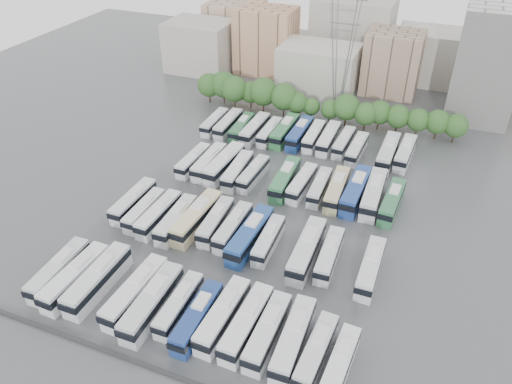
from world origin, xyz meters
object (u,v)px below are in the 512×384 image
at_px(bus_r1_s0, 133,201).
at_px(bus_r3_s0, 215,122).
at_px(bus_r2_s2, 209,162).
at_px(bus_r3_s2, 242,127).
at_px(bus_r0_s13, 339,365).
at_px(bus_r2_s12, 373,194).
at_px(electricity_pylon, 344,34).
at_px(bus_r0_s6, 179,305).
at_px(bus_r0_s8, 223,315).
at_px(bus_r0_s9, 247,323).
at_px(bus_r3_s10, 357,149).
at_px(bus_r3_s7, 314,136).
at_px(bus_r1_s8, 268,240).
at_px(bus_r3_s4, 270,132).
at_px(bus_r1_s10, 307,250).
at_px(bus_r2_s5, 253,173).
at_px(bus_r0_s12, 316,352).
at_px(bus_r1_s13, 370,268).
at_px(bus_r1_s7, 250,235).
at_px(bus_r2_s4, 238,171).
at_px(bus_r2_s7, 285,179).
at_px(bus_r3_s6, 300,133).
at_px(bus_r3_s13, 405,153).
at_px(bus_r0_s10, 268,331).
at_px(bus_r2_s9, 319,187).
at_px(bus_r1_s5, 216,221).
at_px(bus_r2_s13, 392,202).
at_px(bus_r3_s3, 255,129).
at_px(bus_r2_s10, 337,189).
at_px(bus_r1_s3, 176,220).
at_px(bus_r0_s7, 197,317).
at_px(bus_r1_s1, 144,210).
at_px(bus_r0_s2, 98,279).
at_px(bus_r3_s5, 285,131).
at_px(bus_r1_s2, 159,214).
at_px(bus_r1_s11, 329,255).
at_px(bus_r0_s5, 152,302).
at_px(bus_r3_s9, 344,142).
at_px(bus_r2_s8, 302,183).
at_px(bus_r0_s4, 136,292).
at_px(bus_r2_s3, 224,163).
at_px(apartment_tower, 487,65).
at_px(bus_r0_s1, 75,277).

distance_m(bus_r1_s0, bus_r3_s0, 34.08).
relative_size(bus_r2_s2, bus_r3_s2, 1.06).
distance_m(bus_r0_s13, bus_r2_s12, 37.97).
relative_size(electricity_pylon, bus_r2_s2, 2.85).
bearing_deg(bus_r0_s6, bus_r0_s8, 1.97).
distance_m(bus_r0_s9, bus_r3_s10, 52.18).
bearing_deg(bus_r3_s7, bus_r1_s8, -85.74).
bearing_deg(bus_r3_s4, bus_r1_s10, -61.01).
bearing_deg(bus_r0_s13, bus_r2_s5, 128.45).
distance_m(bus_r0_s12, bus_r2_s5, 42.64).
height_order(bus_r0_s9, bus_r1_s13, bus_r0_s9).
distance_m(bus_r1_s7, bus_r2_s12, 25.23).
xyz_separation_m(bus_r2_s4, bus_r2_s7, (9.64, 0.43, 0.14)).
xyz_separation_m(bus_r0_s6, bus_r3_s6, (-0.01, 54.27, 0.23)).
xyz_separation_m(bus_r3_s2, bus_r3_s7, (16.31, 2.03, 0.03)).
bearing_deg(bus_r2_s2, bus_r2_s7, -2.16).
height_order(bus_r2_s7, bus_r3_s4, bus_r2_s7).
height_order(bus_r0_s13, bus_r3_s13, bus_r3_s13).
xyz_separation_m(bus_r1_s0, bus_r3_s7, (22.79, 35.92, -0.07)).
distance_m(bus_r0_s10, bus_r2_s9, 35.64).
xyz_separation_m(bus_r1_s5, bus_r2_s13, (26.73, 16.78, 0.10)).
bearing_deg(bus_r2_s12, bus_r3_s3, 150.19).
distance_m(bus_r1_s10, bus_r2_s10, 18.53).
height_order(bus_r1_s3, bus_r3_s4, bus_r1_s3).
height_order(bus_r0_s6, bus_r3_s13, bus_r3_s13).
xyz_separation_m(bus_r0_s7, bus_r1_s1, (-19.86, 18.24, -0.13)).
bearing_deg(bus_r3_s10, bus_r0_s8, -95.52).
bearing_deg(bus_r0_s2, bus_r3_s5, 79.51).
xyz_separation_m(bus_r1_s8, bus_r2_s2, (-19.68, 18.25, 0.16)).
xyz_separation_m(bus_r0_s8, bus_r0_s10, (6.55, -0.27, -0.06)).
height_order(bus_r1_s2, bus_r1_s11, bus_r1_s2).
relative_size(bus_r0_s5, bus_r3_s6, 1.07).
bearing_deg(bus_r3_s3, bus_r0_s13, -57.60).
bearing_deg(bus_r3_s6, bus_r2_s5, -99.61).
height_order(bus_r1_s7, bus_r2_s10, bus_r1_s7).
xyz_separation_m(bus_r0_s5, bus_r3_s3, (-6.59, 53.87, -0.19)).
bearing_deg(bus_r2_s13, bus_r1_s11, -107.80).
distance_m(bus_r0_s9, bus_r1_s1, 31.29).
height_order(bus_r1_s3, bus_r3_s9, bus_r1_s3).
xyz_separation_m(bus_r0_s13, bus_r3_s4, (-29.48, 54.19, -0.04)).
bearing_deg(bus_r2_s8, bus_r3_s2, 141.87).
relative_size(bus_r0_s4, bus_r3_s9, 1.19).
bearing_deg(bus_r2_s3, bus_r0_s7, -67.40).
distance_m(apartment_tower, bus_r1_s0, 84.61).
xyz_separation_m(bus_r0_s1, bus_r0_s6, (16.53, 1.17, -0.29)).
bearing_deg(bus_r0_s10, bus_r2_s4, 119.46).
xyz_separation_m(bus_r2_s13, bus_r3_s7, (-20.08, 18.91, -0.11)).
relative_size(bus_r0_s5, bus_r2_s9, 1.24).
relative_size(bus_r1_s1, bus_r1_s8, 1.00).
bearing_deg(bus_r1_s2, bus_r2_s7, 49.03).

